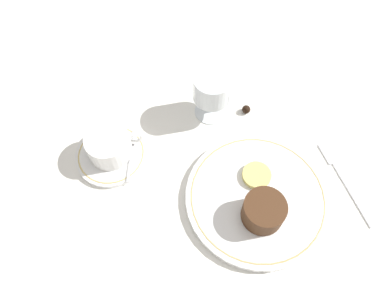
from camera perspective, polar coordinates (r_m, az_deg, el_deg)
name	(u,v)px	position (r m, az deg, el deg)	size (l,w,h in m)	color
ground_plane	(259,189)	(0.75, 10.22, -6.76)	(3.00, 3.00, 0.00)	white
dinner_plate	(257,198)	(0.73, 9.87, -8.06)	(0.27, 0.27, 0.01)	white
saucer	(111,155)	(0.78, -12.20, -1.61)	(0.15, 0.15, 0.01)	white
coffee_cup	(109,145)	(0.76, -12.55, -0.16)	(0.11, 0.09, 0.05)	white
spoon	(133,149)	(0.77, -9.04, -0.76)	(0.05, 0.12, 0.00)	silver
wine_glass	(212,90)	(0.77, 3.07, 8.18)	(0.08, 0.08, 0.11)	silver
fork	(340,173)	(0.81, 21.64, -4.17)	(0.02, 0.19, 0.01)	silver
dessert_cake	(264,211)	(0.69, 10.85, -10.01)	(0.08, 0.08, 0.05)	#4C2D19
pineapple_slice	(256,176)	(0.74, 9.71, -4.76)	(0.06, 0.06, 0.01)	#EFE075
chocolate_truffle	(246,109)	(0.83, 8.25, 5.24)	(0.02, 0.02, 0.02)	black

